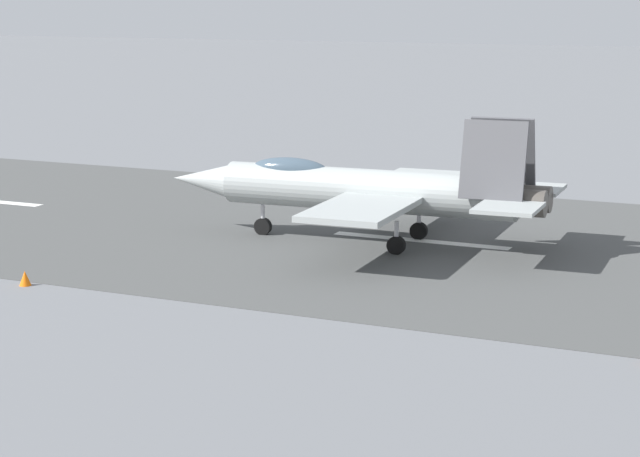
% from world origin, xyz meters
% --- Properties ---
extents(ground_plane, '(400.00, 400.00, 0.00)m').
position_xyz_m(ground_plane, '(0.00, 0.00, 0.00)').
color(ground_plane, slate).
extents(runway_strip, '(240.00, 26.00, 0.02)m').
position_xyz_m(runway_strip, '(-0.02, 0.00, 0.01)').
color(runway_strip, '#464847').
rests_on(runway_strip, ground).
extents(fighter_jet, '(17.37, 13.58, 5.58)m').
position_xyz_m(fighter_jet, '(1.77, 1.39, 2.39)').
color(fighter_jet, '#A0A6A5').
rests_on(fighter_jet, ground).
extents(marker_cone_mid, '(0.44, 0.44, 0.55)m').
position_xyz_m(marker_cone_mid, '(10.45, 13.44, 0.28)').
color(marker_cone_mid, orange).
rests_on(marker_cone_mid, ground).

